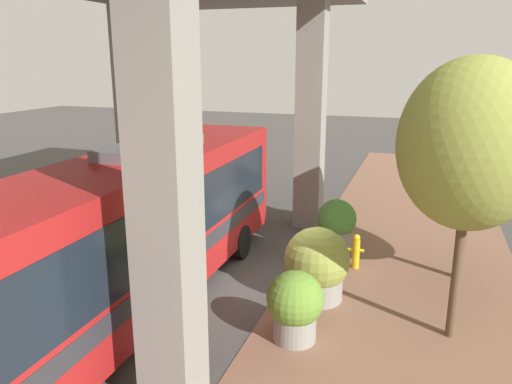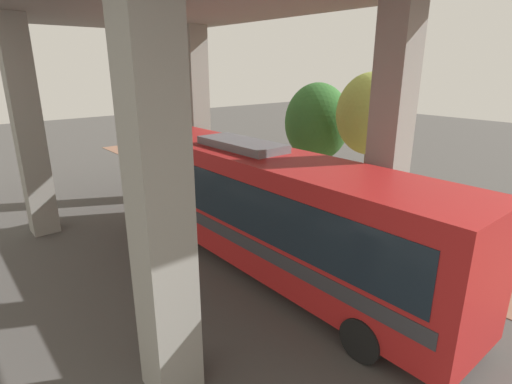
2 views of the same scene
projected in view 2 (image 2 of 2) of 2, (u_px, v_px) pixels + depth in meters
ground_plane at (277, 222)px, 16.28m from camera, size 80.00×80.00×0.00m
sidewalk_strip at (326, 206)px, 18.11m from camera, size 6.00×40.00×0.02m
overpass at (181, 24)px, 11.64m from camera, size 9.40×18.07×8.36m
bus at (267, 205)px, 11.97m from camera, size 2.62×12.54×3.87m
fire_hydrant at (278, 192)px, 18.39m from camera, size 0.45×0.22×1.02m
planter_front at (249, 183)px, 18.68m from camera, size 1.20×1.20×1.63m
planter_middle at (302, 199)px, 16.28m from camera, size 1.59×1.59×1.84m
planter_back at (340, 214)px, 14.83m from camera, size 1.20×1.20×1.55m
street_tree_near at (317, 122)px, 19.34m from camera, size 3.13×3.13×5.33m
street_tree_far at (370, 114)px, 16.61m from camera, size 2.83×2.83×5.85m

